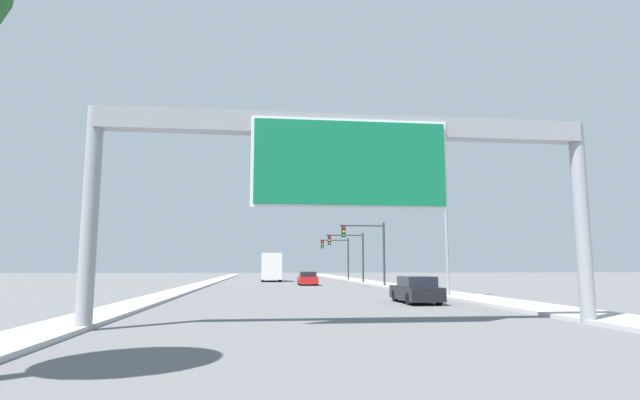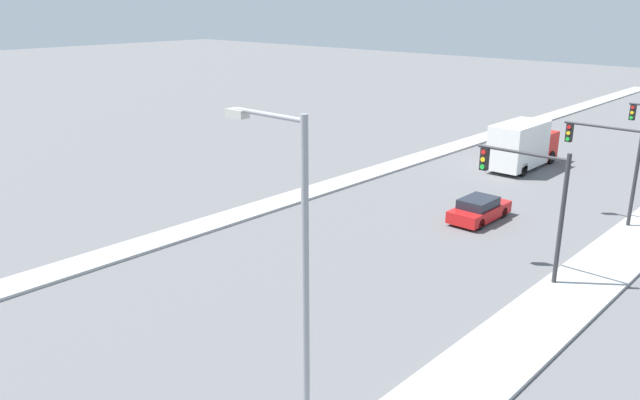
# 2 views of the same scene
# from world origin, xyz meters

# --- Properties ---
(median_strip_left) EXTENTS (2.00, 120.00, 0.15)m
(median_strip_left) POSITION_xyz_m (-9.00, 60.00, 0.07)
(median_strip_left) COLOR #ADADAD
(median_strip_left) RESTS_ON ground
(car_far_left) EXTENTS (1.83, 4.33, 1.37)m
(car_far_left) POSITION_xyz_m (1.75, 53.46, 0.65)
(car_far_left) COLOR red
(car_far_left) RESTS_ON ground
(truck_box_primary) EXTENTS (2.49, 7.27, 3.53)m
(truck_box_primary) POSITION_xyz_m (-1.75, 66.16, 1.78)
(truck_box_primary) COLOR red
(truck_box_primary) RESTS_ON ground
(traffic_light_near_intersection) EXTENTS (4.28, 0.32, 6.02)m
(traffic_light_near_intersection) POSITION_xyz_m (7.13, 48.00, 4.06)
(traffic_light_near_intersection) COLOR #2D2D30
(traffic_light_near_intersection) RESTS_ON ground
(traffic_light_mid_block) EXTENTS (4.30, 0.32, 5.73)m
(traffic_light_mid_block) POSITION_xyz_m (7.09, 58.00, 3.88)
(traffic_light_mid_block) COLOR #2D2D30
(traffic_light_mid_block) RESTS_ON ground
(street_lamp_right) EXTENTS (2.64, 0.28, 9.77)m
(street_lamp_right) POSITION_xyz_m (8.31, 31.99, 5.70)
(street_lamp_right) COLOR gray
(street_lamp_right) RESTS_ON ground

